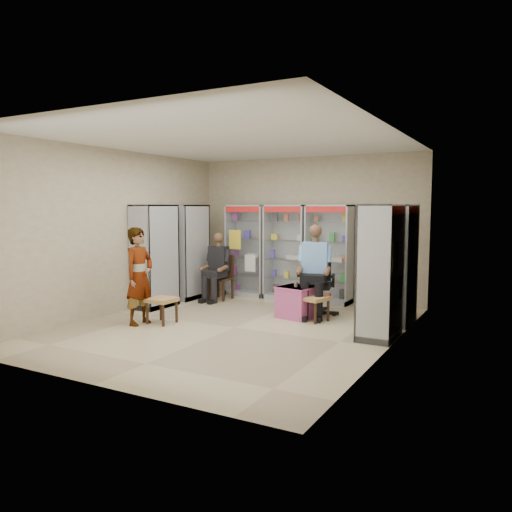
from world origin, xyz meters
The scene contains 18 objects.
floor centered at (0.00, 0.00, 0.00)m, with size 6.00×6.00×0.00m, color tan.
room_shell centered at (0.00, 0.00, 1.97)m, with size 5.02×6.02×3.01m.
cabinet_back_left centered at (-1.30, 2.73, 1.00)m, with size 0.90×0.50×2.00m, color #A2A4A9.
cabinet_back_mid centered at (-0.35, 2.73, 1.00)m, with size 0.90×0.50×2.00m, color #B8BAC0.
cabinet_back_right centered at (0.60, 2.73, 1.00)m, with size 0.90×0.50×2.00m, color #A1A4A8.
cabinet_right_far centered at (2.23, 1.60, 1.00)m, with size 0.50×0.90×2.00m, color silver.
cabinet_right_near centered at (2.23, 0.50, 1.00)m, with size 0.50×0.90×2.00m, color #B9BCC1.
cabinet_left_far centered at (-2.23, 1.80, 1.00)m, with size 0.50×0.90×2.00m, color silver.
cabinet_left_near centered at (-2.23, 0.70, 1.00)m, with size 0.50×0.90×2.00m, color silver.
wooden_chair centered at (-1.55, 2.00, 0.47)m, with size 0.42×0.42×0.94m, color black.
seated_customer centered at (-1.55, 1.95, 0.67)m, with size 0.44×0.60×1.34m, color black, non-canonical shape.
office_chair centered at (0.80, 1.54, 0.61)m, with size 0.66×0.66×1.21m, color black.
seated_shopkeeper centered at (0.80, 1.49, 0.77)m, with size 0.51×0.71×1.54m, color #79A9EF, non-canonical shape.
pink_trunk centered at (0.58, 1.17, 0.28)m, with size 0.58×0.56×0.56m, color #B24785.
tea_glass centered at (0.59, 1.12, 0.60)m, with size 0.07×0.07×0.09m, color #552007.
woven_stool_a centered at (0.96, 1.06, 0.21)m, with size 0.43×0.43×0.43m, color #A67D46.
woven_stool_b centered at (-1.24, -0.32, 0.22)m, with size 0.43×0.43×0.43m, color #B2844B.
standing_man centered at (-1.52, -0.54, 0.81)m, with size 0.59×0.39×1.62m, color gray.
Camera 1 is at (4.12, -6.82, 1.95)m, focal length 35.00 mm.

